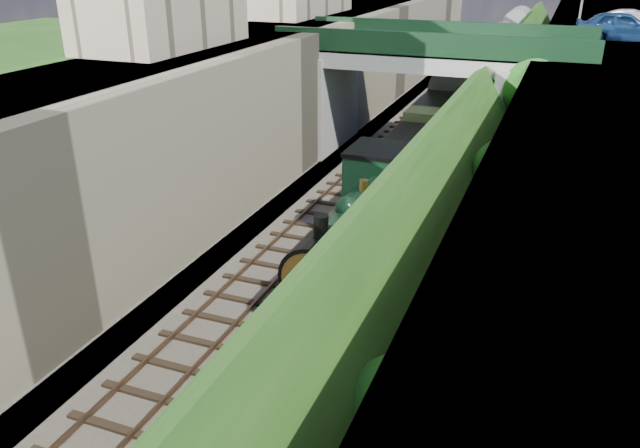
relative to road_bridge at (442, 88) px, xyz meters
The scene contains 17 objects.
ground 24.36m from the road_bridge, 92.25° to the right, with size 160.00×160.00×0.00m, color #1E4714.
trackbed 5.72m from the road_bridge, 103.28° to the right, with size 10.00×90.00×0.20m, color #473F38.
retaining_wall 7.61m from the road_bridge, 148.17° to the right, with size 1.00×90.00×7.00m, color #756B56.
street_plateau_left 10.73m from the road_bridge, 158.09° to the right, with size 6.00×90.00×7.00m, color #262628.
street_plateau_right 9.49m from the road_bridge, 25.06° to the right, with size 8.00×90.00×6.25m, color #262628.
embankment_slope 8.96m from the road_bridge, 62.66° to the right, with size 4.17×90.00×6.36m.
track_left 6.27m from the road_bridge, 126.35° to the right, with size 2.50×90.00×0.20m.
track_right 5.54m from the road_bridge, 86.34° to the right, with size 2.50×90.00×0.20m.
road_bridge is the anchor object (origin of this frame).
tree 5.36m from the road_bridge, 21.13° to the right, with size 3.60×3.80×6.60m.
car_blue 10.43m from the road_bridge, 30.38° to the left, with size 1.95×4.86×1.65m, color navy.
car_silver 12.64m from the road_bridge, 40.32° to the left, with size 1.57×4.52×1.49m, color #A2A2A7.
locomotive 14.90m from the road_bridge, 89.01° to the right, with size 3.10×10.22×3.83m.
tender 7.78m from the road_bridge, 88.01° to the right, with size 2.70×6.00×3.05m.
coach_front 5.61m from the road_bridge, 87.20° to the left, with size 2.90×18.00×3.70m.
coach_middle 24.11m from the road_bridge, 89.39° to the left, with size 2.90×18.00×3.70m.
coach_rear 42.87m from the road_bridge, 89.66° to the left, with size 2.90×18.00×3.70m.
Camera 1 is at (7.10, -9.85, 10.90)m, focal length 35.00 mm.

